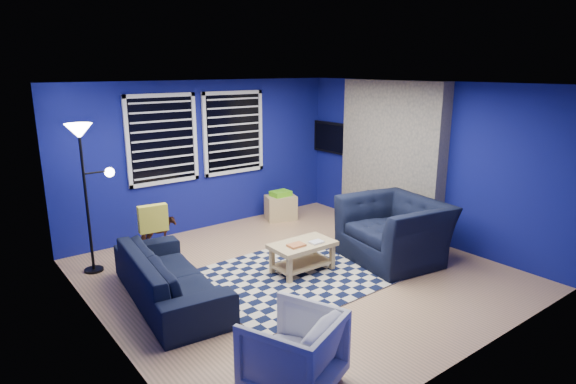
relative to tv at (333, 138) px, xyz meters
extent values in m
plane|color=tan|center=(-2.45, -2.00, -1.40)|extent=(5.00, 5.00, 0.00)
plane|color=white|center=(-2.45, -2.00, 1.10)|extent=(5.00, 5.00, 0.00)
plane|color=navy|center=(-2.45, 0.50, -0.15)|extent=(5.00, 0.00, 5.00)
plane|color=navy|center=(-4.95, -2.00, -0.15)|extent=(0.00, 5.00, 5.00)
plane|color=navy|center=(0.05, -2.00, -0.15)|extent=(0.00, 5.00, 5.00)
cube|color=gray|center=(-0.08, -1.50, -0.15)|extent=(0.26, 2.00, 2.50)
cube|color=black|center=(-0.22, -1.50, -1.05)|extent=(0.04, 0.70, 0.60)
cube|color=gray|center=(-0.35, -1.50, -1.36)|extent=(0.50, 1.20, 0.08)
cube|color=black|center=(-3.20, 0.48, 0.20)|extent=(1.05, 0.02, 1.30)
cube|color=white|center=(-3.20, 0.47, 0.88)|extent=(1.17, 0.05, 0.06)
cube|color=white|center=(-3.20, 0.47, -0.48)|extent=(1.17, 0.05, 0.06)
cube|color=black|center=(-1.90, 0.48, 0.20)|extent=(1.05, 0.02, 1.30)
cube|color=white|center=(-1.90, 0.47, 0.88)|extent=(1.17, 0.05, 0.06)
cube|color=white|center=(-1.90, 0.47, -0.48)|extent=(1.17, 0.05, 0.06)
cube|color=black|center=(0.00, 0.00, 0.00)|extent=(0.06, 1.00, 0.58)
cube|color=black|center=(-0.03, 0.00, 0.00)|extent=(0.01, 0.92, 0.50)
cube|color=black|center=(-2.52, -2.03, -1.39)|extent=(2.54, 2.05, 0.02)
imported|color=black|center=(-4.11, -1.66, -1.09)|extent=(2.19, 1.05, 0.62)
imported|color=black|center=(-1.04, -2.45, -0.96)|extent=(1.52, 1.38, 0.88)
imported|color=gray|center=(-3.95, -3.82, -1.06)|extent=(0.97, 0.98, 0.69)
imported|color=#442316|center=(-3.56, -0.02, -1.11)|extent=(0.26, 0.52, 0.43)
cube|color=tan|center=(-2.35, -1.99, -1.01)|extent=(0.87, 0.51, 0.06)
cube|color=tan|center=(-2.35, -1.99, -1.28)|extent=(0.80, 0.43, 0.03)
cube|color=#BB6735|center=(-2.49, -2.04, -0.97)|extent=(0.22, 0.16, 0.03)
cube|color=silver|center=(-2.21, -2.10, -0.97)|extent=(0.18, 0.13, 0.03)
cube|color=tan|center=(-2.72, -2.18, -1.22)|extent=(0.06, 0.06, 0.35)
cube|color=tan|center=(-1.98, -2.18, -1.22)|extent=(0.06, 0.06, 0.35)
cube|color=tan|center=(-2.72, -1.79, -1.22)|extent=(0.06, 0.06, 0.35)
cube|color=tan|center=(-1.98, -1.79, -1.22)|extent=(0.06, 0.06, 0.35)
cube|color=tan|center=(-1.20, 0.05, -1.18)|extent=(0.62, 0.51, 0.44)
cube|color=black|center=(-1.20, 0.05, -1.18)|extent=(0.54, 0.45, 0.35)
cube|color=#67D519|center=(-1.20, 0.05, -0.91)|extent=(0.40, 0.35, 0.09)
cylinder|color=black|center=(-4.60, -0.23, -1.38)|extent=(0.25, 0.25, 0.03)
cylinder|color=black|center=(-4.60, -0.23, -0.45)|extent=(0.04, 0.04, 1.87)
cone|color=white|center=(-4.60, -0.23, 0.51)|extent=(0.34, 0.34, 0.19)
sphere|color=white|center=(-4.28, -0.28, -0.05)|extent=(0.13, 0.13, 0.13)
cube|color=yellow|center=(-3.96, -0.88, -0.61)|extent=(0.39, 0.16, 0.36)
camera|label=1|loc=(-6.20, -6.68, 1.30)|focal=30.00mm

